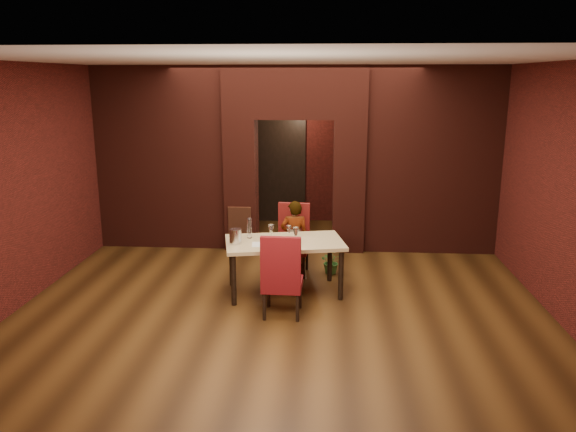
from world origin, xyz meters
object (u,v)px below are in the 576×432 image
at_px(person_seated, 294,238).
at_px(chair_near, 282,274).
at_px(wine_glass_b, 289,232).
at_px(wine_glass_c, 296,235).
at_px(chair_far, 292,240).
at_px(wine_bucket, 235,236).
at_px(potted_plant, 332,261).
at_px(water_bottle, 249,228).
at_px(wine_glass_a, 271,232).
at_px(dining_table, 284,267).

bearing_deg(person_seated, chair_near, 82.94).
xyz_separation_m(wine_glass_b, wine_glass_c, (0.11, -0.19, 0.01)).
height_order(person_seated, wine_glass_b, person_seated).
distance_m(person_seated, wine_glass_b, 0.67).
distance_m(chair_far, wine_bucket, 1.25).
distance_m(chair_far, potted_plant, 0.71).
bearing_deg(water_bottle, wine_bucket, -117.21).
bearing_deg(water_bottle, wine_glass_a, -9.08).
bearing_deg(wine_bucket, potted_plant, 37.33).
relative_size(chair_near, wine_glass_c, 5.18).
bearing_deg(chair_far, person_seated, -46.17).
height_order(wine_glass_b, water_bottle, water_bottle).
bearing_deg(wine_bucket, chair_far, 53.48).
xyz_separation_m(chair_near, water_bottle, (-0.54, 0.88, 0.36)).
bearing_deg(wine_glass_a, wine_bucket, -152.23).
bearing_deg(wine_glass_c, wine_glass_a, 161.34).
distance_m(wine_bucket, water_bottle, 0.34).
bearing_deg(dining_table, wine_glass_c, -29.77).
distance_m(chair_near, wine_glass_c, 0.79).
distance_m(dining_table, person_seated, 0.78).
distance_m(wine_glass_a, wine_bucket, 0.53).
distance_m(dining_table, wine_bucket, 0.84).
xyz_separation_m(chair_far, water_bottle, (-0.57, -0.68, 0.37)).
xyz_separation_m(chair_near, wine_glass_c, (0.13, 0.71, 0.32)).
bearing_deg(wine_glass_b, dining_table, -112.23).
bearing_deg(wine_bucket, person_seated, 50.78).
distance_m(wine_glass_c, potted_plant, 1.23).
xyz_separation_m(wine_glass_a, wine_glass_b, (0.25, 0.07, -0.01)).
height_order(person_seated, wine_glass_a, person_seated).
bearing_deg(wine_glass_b, wine_bucket, -156.22).
distance_m(chair_far, wine_glass_c, 0.91).
distance_m(wine_glass_b, wine_glass_c, 0.22).
distance_m(chair_near, person_seated, 1.52).
xyz_separation_m(person_seated, wine_glass_b, (-0.04, -0.61, 0.27)).
bearing_deg(water_bottle, chair_far, 49.95).
bearing_deg(potted_plant, dining_table, -128.86).
height_order(wine_glass_a, potted_plant, wine_glass_a).
bearing_deg(wine_glass_c, chair_far, 97.00).
relative_size(dining_table, wine_glass_a, 7.67).
height_order(wine_glass_b, wine_bucket, wine_bucket).
xyz_separation_m(person_seated, water_bottle, (-0.60, -0.63, 0.33)).
bearing_deg(dining_table, wine_glass_a, 149.34).
xyz_separation_m(wine_glass_b, water_bottle, (-0.56, -0.02, 0.06)).
bearing_deg(wine_glass_a, wine_glass_c, -18.66).
relative_size(chair_near, wine_glass_b, 5.93).
height_order(dining_table, wine_glass_c, wine_glass_c).
bearing_deg(dining_table, chair_near, -99.00).
bearing_deg(potted_plant, chair_far, -175.46).
bearing_deg(chair_near, water_bottle, -56.88).
xyz_separation_m(dining_table, potted_plant, (0.68, 0.84, -0.19)).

